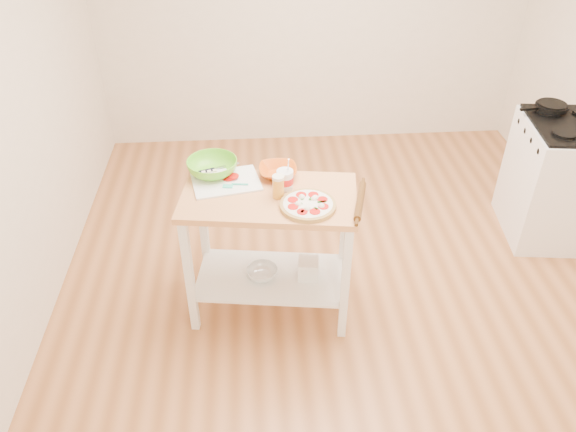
# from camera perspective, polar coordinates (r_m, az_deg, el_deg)

# --- Properties ---
(room_shell) EXTENTS (4.04, 4.54, 2.74)m
(room_shell) POSITION_cam_1_polar(r_m,az_deg,el_deg) (3.30, 6.97, 10.71)
(room_shell) COLOR #B77343
(room_shell) RESTS_ON ground
(prep_island) EXTENTS (1.10, 0.70, 0.90)m
(prep_island) POSITION_cam_1_polar(r_m,az_deg,el_deg) (3.47, -1.87, -1.40)
(prep_island) COLOR tan
(prep_island) RESTS_ON ground
(gas_stove) EXTENTS (0.69, 0.78, 1.11)m
(gas_stove) POSITION_cam_1_polar(r_m,az_deg,el_deg) (4.72, 25.64, 3.34)
(gas_stove) COLOR white
(gas_stove) RESTS_ON ground
(skillet) EXTENTS (0.37, 0.23, 0.03)m
(skillet) POSITION_cam_1_polar(r_m,az_deg,el_deg) (4.64, 25.14, 10.03)
(skillet) COLOR black
(skillet) RESTS_ON gas_stove
(pizza) EXTENTS (0.32, 0.32, 0.05)m
(pizza) POSITION_cam_1_polar(r_m,az_deg,el_deg) (3.20, 2.05, 1.16)
(pizza) COLOR tan
(pizza) RESTS_ON prep_island
(cutting_board) EXTENTS (0.45, 0.37, 0.04)m
(cutting_board) POSITION_cam_1_polar(r_m,az_deg,el_deg) (3.45, -6.38, 3.54)
(cutting_board) COLOR white
(cutting_board) RESTS_ON prep_island
(spatula) EXTENTS (0.15, 0.05, 0.01)m
(spatula) POSITION_cam_1_polar(r_m,az_deg,el_deg) (3.39, -5.48, 3.14)
(spatula) COLOR #3DC9B0
(spatula) RESTS_ON cutting_board
(knife) EXTENTS (0.26, 0.12, 0.01)m
(knife) POSITION_cam_1_polar(r_m,az_deg,el_deg) (3.56, -7.57, 4.74)
(knife) COLOR silver
(knife) RESTS_ON cutting_board
(orange_bowl) EXTENTS (0.24, 0.24, 0.06)m
(orange_bowl) POSITION_cam_1_polar(r_m,az_deg,el_deg) (3.49, -1.03, 4.57)
(orange_bowl) COLOR #D15511
(orange_bowl) RESTS_ON prep_island
(green_bowl) EXTENTS (0.40, 0.40, 0.10)m
(green_bowl) POSITION_cam_1_polar(r_m,az_deg,el_deg) (3.52, -7.70, 4.93)
(green_bowl) COLOR #64C728
(green_bowl) RESTS_ON prep_island
(beer_pint) EXTENTS (0.07, 0.07, 0.14)m
(beer_pint) POSITION_cam_1_polar(r_m,az_deg,el_deg) (3.26, -0.99, 3.03)
(beer_pint) COLOR gold
(beer_pint) RESTS_ON prep_island
(yogurt_tub) EXTENTS (0.10, 0.10, 0.22)m
(yogurt_tub) POSITION_cam_1_polar(r_m,az_deg,el_deg) (3.34, -0.32, 3.72)
(yogurt_tub) COLOR white
(yogurt_tub) RESTS_ON prep_island
(rolling_pin) EXTENTS (0.14, 0.36, 0.04)m
(rolling_pin) POSITION_cam_1_polar(r_m,az_deg,el_deg) (3.25, 7.33, 1.50)
(rolling_pin) COLOR #573413
(rolling_pin) RESTS_ON prep_island
(shelf_glass_bowl) EXTENTS (0.28, 0.28, 0.06)m
(shelf_glass_bowl) POSITION_cam_1_polar(r_m,az_deg,el_deg) (3.69, -2.65, -5.78)
(shelf_glass_bowl) COLOR silver
(shelf_glass_bowl) RESTS_ON prep_island
(shelf_bin) EXTENTS (0.15, 0.15, 0.13)m
(shelf_bin) POSITION_cam_1_polar(r_m,az_deg,el_deg) (3.66, 2.06, -5.37)
(shelf_bin) COLOR white
(shelf_bin) RESTS_ON prep_island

